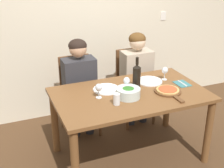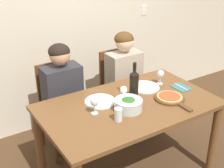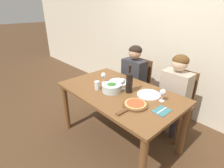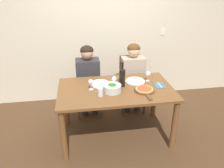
{
  "view_description": "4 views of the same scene",
  "coord_description": "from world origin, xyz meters",
  "views": [
    {
      "loc": [
        -1.27,
        -2.6,
        2.15
      ],
      "look_at": [
        -0.14,
        0.16,
        0.84
      ],
      "focal_mm": 50.0,
      "sensor_mm": 36.0,
      "label": 1
    },
    {
      "loc": [
        -1.42,
        -1.97,
        2.13
      ],
      "look_at": [
        -0.11,
        0.11,
        0.96
      ],
      "focal_mm": 50.0,
      "sensor_mm": 36.0,
      "label": 2
    },
    {
      "loc": [
        1.4,
        -1.41,
        1.77
      ],
      "look_at": [
        -0.12,
        -0.02,
        0.84
      ],
      "focal_mm": 28.0,
      "sensor_mm": 36.0,
      "label": 3
    },
    {
      "loc": [
        -0.46,
        -2.63,
        2.11
      ],
      "look_at": [
        -0.04,
        0.05,
        0.83
      ],
      "focal_mm": 35.0,
      "sensor_mm": 36.0,
      "label": 4
    }
  ],
  "objects": [
    {
      "name": "dinner_plate_left",
      "position": [
        -0.2,
        0.16,
        0.79
      ],
      "size": [
        0.28,
        0.28,
        0.02
      ],
      "color": "white",
      "rests_on": "dining_table"
    },
    {
      "name": "dining_table",
      "position": [
        0.0,
        0.0,
        0.66
      ],
      "size": [
        1.57,
        0.93,
        0.78
      ],
      "color": "brown",
      "rests_on": "ground"
    },
    {
      "name": "wine_glass_centre",
      "position": [
        -0.01,
        0.07,
        0.88
      ],
      "size": [
        0.07,
        0.07,
        0.15
      ],
      "color": "silver",
      "rests_on": "dining_table"
    },
    {
      "name": "wine_glass_right",
      "position": [
        0.51,
        0.17,
        0.88
      ],
      "size": [
        0.07,
        0.07,
        0.15
      ],
      "color": "silver",
      "rests_on": "dining_table"
    },
    {
      "name": "back_wall",
      "position": [
        0.0,
        1.28,
        1.35
      ],
      "size": [
        10.0,
        0.06,
        2.7
      ],
      "color": "beige",
      "rests_on": "ground"
    },
    {
      "name": "chair_left",
      "position": [
        -0.34,
        0.77,
        0.5
      ],
      "size": [
        0.42,
        0.42,
        0.95
      ],
      "color": "brown",
      "rests_on": "ground"
    },
    {
      "name": "fork_on_napkin",
      "position": [
        0.62,
        -0.01,
        0.78
      ],
      "size": [
        0.14,
        0.18,
        0.01
      ],
      "color": "#387075",
      "rests_on": "dining_table"
    },
    {
      "name": "person_woman",
      "position": [
        -0.34,
        0.66,
        0.72
      ],
      "size": [
        0.47,
        0.51,
        1.21
      ],
      "color": "#28282D",
      "rests_on": "ground"
    },
    {
      "name": "chair_right",
      "position": [
        0.41,
        0.77,
        0.5
      ],
      "size": [
        0.42,
        0.42,
        0.95
      ],
      "color": "brown",
      "rests_on": "ground"
    },
    {
      "name": "water_tumbler",
      "position": [
        -0.23,
        -0.18,
        0.83
      ],
      "size": [
        0.07,
        0.07,
        0.11
      ],
      "color": "silver",
      "rests_on": "dining_table"
    },
    {
      "name": "person_man",
      "position": [
        0.41,
        0.66,
        0.72
      ],
      "size": [
        0.47,
        0.51,
        1.21
      ],
      "color": "#28282D",
      "rests_on": "ground"
    },
    {
      "name": "pizza_on_board",
      "position": [
        0.37,
        -0.13,
        0.79
      ],
      "size": [
        0.28,
        0.42,
        0.04
      ],
      "color": "brown",
      "rests_on": "dining_table"
    },
    {
      "name": "wine_bottle",
      "position": [
        0.1,
        0.07,
        0.92
      ],
      "size": [
        0.08,
        0.08,
        0.35
      ],
      "color": "black",
      "rests_on": "dining_table"
    },
    {
      "name": "wine_glass_left",
      "position": [
        -0.34,
        0.02,
        0.88
      ],
      "size": [
        0.07,
        0.07,
        0.15
      ],
      "color": "silver",
      "rests_on": "dining_table"
    },
    {
      "name": "broccoli_bowl",
      "position": [
        -0.06,
        -0.08,
        0.83
      ],
      "size": [
        0.24,
        0.24,
        0.11
      ],
      "color": "silver",
      "rests_on": "dining_table"
    },
    {
      "name": "dinner_plate_right",
      "position": [
        0.32,
        0.18,
        0.79
      ],
      "size": [
        0.28,
        0.28,
        0.02
      ],
      "color": "white",
      "rests_on": "dining_table"
    }
  ]
}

